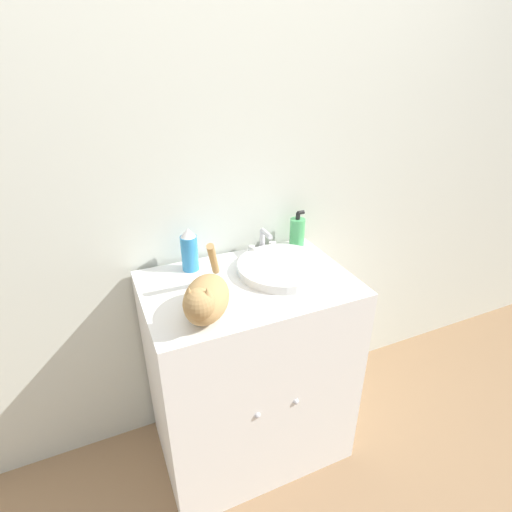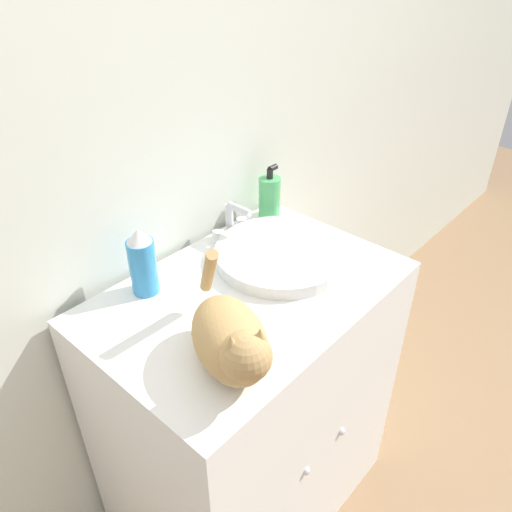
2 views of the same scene
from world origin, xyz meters
name	(u,v)px [view 1 (image 1 of 2)]	position (x,y,z in m)	size (l,w,h in m)	color
ground_plane	(274,489)	(0.00, 0.00, 0.00)	(8.00, 8.00, 0.00)	#997551
wall_back	(218,178)	(0.00, 0.60, 1.25)	(6.00, 0.05, 2.50)	silver
vanity_cabinet	(249,370)	(0.00, 0.28, 0.46)	(0.82, 0.57, 0.92)	white
sink_basin	(283,267)	(0.16, 0.30, 0.94)	(0.37, 0.37, 0.04)	silver
faucet	(263,242)	(0.16, 0.49, 0.97)	(0.14, 0.10, 0.11)	silver
cat	(205,298)	(-0.22, 0.12, 0.99)	(0.25, 0.35, 0.22)	tan
soap_bottle	(297,232)	(0.34, 0.49, 0.99)	(0.07, 0.07, 0.17)	#4CB266
spray_bottle	(189,250)	(-0.18, 0.47, 1.01)	(0.07, 0.07, 0.18)	#338CCC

